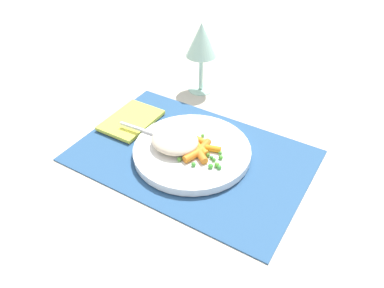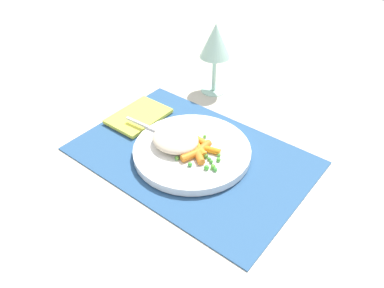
{
  "view_description": "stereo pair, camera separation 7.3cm",
  "coord_description": "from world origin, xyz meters",
  "px_view_note": "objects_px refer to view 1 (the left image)",
  "views": [
    {
      "loc": [
        0.3,
        -0.5,
        0.5
      ],
      "look_at": [
        0.0,
        0.0,
        0.03
      ],
      "focal_mm": 35.75,
      "sensor_mm": 36.0,
      "label": 1
    },
    {
      "loc": [
        0.36,
        -0.46,
        0.5
      ],
      "look_at": [
        0.0,
        0.0,
        0.03
      ],
      "focal_mm": 35.75,
      "sensor_mm": 36.0,
      "label": 2
    }
  ],
  "objects_px": {
    "fork": "(171,140)",
    "napkin": "(131,120)",
    "wine_glass": "(201,42)",
    "carrot_portion": "(200,149)",
    "plate": "(192,151)",
    "rice_mound": "(175,140)"
  },
  "relations": [
    {
      "from": "fork",
      "to": "napkin",
      "type": "xyz_separation_m",
      "value": [
        -0.13,
        0.03,
        -0.01
      ]
    },
    {
      "from": "fork",
      "to": "wine_glass",
      "type": "distance_m",
      "value": 0.27
    },
    {
      "from": "carrot_portion",
      "to": "fork",
      "type": "xyz_separation_m",
      "value": [
        -0.07,
        -0.0,
        -0.0
      ]
    },
    {
      "from": "plate",
      "to": "wine_glass",
      "type": "height_order",
      "value": "wine_glass"
    },
    {
      "from": "fork",
      "to": "wine_glass",
      "type": "relative_size",
      "value": 1.18
    },
    {
      "from": "plate",
      "to": "fork",
      "type": "distance_m",
      "value": 0.05
    },
    {
      "from": "carrot_portion",
      "to": "napkin",
      "type": "xyz_separation_m",
      "value": [
        -0.19,
        0.03,
        -0.02
      ]
    },
    {
      "from": "wine_glass",
      "to": "rice_mound",
      "type": "bearing_deg",
      "value": -70.88
    },
    {
      "from": "plate",
      "to": "wine_glass",
      "type": "xyz_separation_m",
      "value": [
        -0.12,
        0.23,
        0.11
      ]
    },
    {
      "from": "fork",
      "to": "napkin",
      "type": "relative_size",
      "value": 1.57
    },
    {
      "from": "carrot_portion",
      "to": "wine_glass",
      "type": "relative_size",
      "value": 0.45
    },
    {
      "from": "plate",
      "to": "rice_mound",
      "type": "xyz_separation_m",
      "value": [
        -0.03,
        -0.01,
        0.02
      ]
    },
    {
      "from": "carrot_portion",
      "to": "napkin",
      "type": "bearing_deg",
      "value": 172.16
    },
    {
      "from": "carrot_portion",
      "to": "napkin",
      "type": "height_order",
      "value": "carrot_portion"
    },
    {
      "from": "carrot_portion",
      "to": "wine_glass",
      "type": "height_order",
      "value": "wine_glass"
    },
    {
      "from": "wine_glass",
      "to": "napkin",
      "type": "xyz_separation_m",
      "value": [
        -0.06,
        -0.21,
        -0.12
      ]
    },
    {
      "from": "napkin",
      "to": "carrot_portion",
      "type": "bearing_deg",
      "value": -7.84
    },
    {
      "from": "carrot_portion",
      "to": "rice_mound",
      "type": "bearing_deg",
      "value": -166.71
    },
    {
      "from": "rice_mound",
      "to": "napkin",
      "type": "distance_m",
      "value": 0.15
    },
    {
      "from": "rice_mound",
      "to": "fork",
      "type": "bearing_deg",
      "value": 148.16
    },
    {
      "from": "carrot_portion",
      "to": "napkin",
      "type": "distance_m",
      "value": 0.2
    },
    {
      "from": "carrot_portion",
      "to": "fork",
      "type": "bearing_deg",
      "value": -178.99
    }
  ]
}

